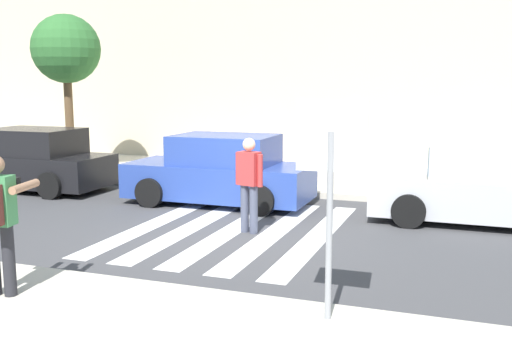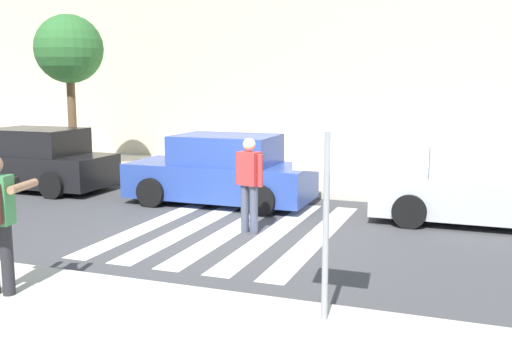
% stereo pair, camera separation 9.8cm
% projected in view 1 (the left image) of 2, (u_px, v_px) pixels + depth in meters
% --- Properties ---
extents(ground_plane, '(120.00, 120.00, 0.00)m').
position_uv_depth(ground_plane, '(229.00, 232.00, 10.91)').
color(ground_plane, '#424244').
extents(sidewalk_far, '(60.00, 4.80, 0.14)m').
position_uv_depth(sidewalk_far, '(312.00, 178.00, 16.47)').
color(sidewalk_far, beige).
rests_on(sidewalk_far, ground).
extents(building_facade_far, '(56.00, 4.00, 5.73)m').
position_uv_depth(building_facade_far, '(346.00, 76.00, 20.12)').
color(building_facade_far, beige).
rests_on(building_facade_far, ground).
extents(crosswalk_stripe_0, '(0.44, 5.20, 0.01)m').
position_uv_depth(crosswalk_stripe_0, '(157.00, 222.00, 11.63)').
color(crosswalk_stripe_0, silver).
rests_on(crosswalk_stripe_0, ground).
extents(crosswalk_stripe_1, '(0.44, 5.20, 0.01)m').
position_uv_depth(crosswalk_stripe_1, '(194.00, 226.00, 11.36)').
color(crosswalk_stripe_1, silver).
rests_on(crosswalk_stripe_1, ground).
extents(crosswalk_stripe_2, '(0.44, 5.20, 0.01)m').
position_uv_depth(crosswalk_stripe_2, '(233.00, 229.00, 11.09)').
color(crosswalk_stripe_2, silver).
rests_on(crosswalk_stripe_2, ground).
extents(crosswalk_stripe_3, '(0.44, 5.20, 0.01)m').
position_uv_depth(crosswalk_stripe_3, '(274.00, 233.00, 10.83)').
color(crosswalk_stripe_3, silver).
rests_on(crosswalk_stripe_3, ground).
extents(crosswalk_stripe_4, '(0.44, 5.20, 0.01)m').
position_uv_depth(crosswalk_stripe_4, '(317.00, 237.00, 10.56)').
color(crosswalk_stripe_4, silver).
rests_on(crosswalk_stripe_4, ground).
extents(stop_sign, '(0.76, 0.08, 2.40)m').
position_uv_depth(stop_sign, '(331.00, 162.00, 6.33)').
color(stop_sign, gray).
rests_on(stop_sign, sidewalk_near).
extents(pedestrian_crossing, '(0.56, 0.33, 1.72)m').
position_uv_depth(pedestrian_crossing, '(249.00, 180.00, 10.73)').
color(pedestrian_crossing, '#474C60').
rests_on(pedestrian_crossing, ground).
extents(parked_car_black, '(4.10, 1.92, 1.55)m').
position_uv_depth(parked_car_black, '(31.00, 161.00, 15.05)').
color(parked_car_black, black).
rests_on(parked_car_black, ground).
extents(parked_car_blue, '(4.10, 1.92, 1.55)m').
position_uv_depth(parked_car_blue, '(221.00, 172.00, 13.31)').
color(parked_car_blue, '#284293').
rests_on(parked_car_blue, ground).
extents(parked_car_silver, '(4.10, 1.92, 1.55)m').
position_uv_depth(parked_car_silver, '(484.00, 186.00, 11.47)').
color(parked_car_silver, '#B7BABF').
rests_on(parked_car_silver, ground).
extents(street_tree_west, '(1.94, 1.94, 4.45)m').
position_uv_depth(street_tree_west, '(66.00, 50.00, 16.95)').
color(street_tree_west, brown).
rests_on(street_tree_west, sidewalk_far).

